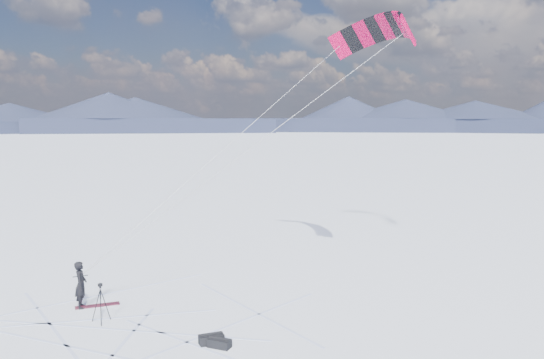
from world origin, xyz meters
name	(u,v)px	position (x,y,z in m)	size (l,w,h in m)	color
ground	(116,334)	(0.00, 0.00, 0.00)	(1800.00, 1800.00, 0.00)	white
horizon_hills	(111,204)	(0.00, 0.00, 4.32)	(704.00, 704.42, 9.96)	black
snow_tracks	(99,345)	(-0.56, -0.72, 0.00)	(17.62, 14.39, 0.01)	#B0BCE4
snowkiter	(82,308)	(-0.97, 3.05, 0.00)	(0.65, 0.42, 1.77)	black
snowboard	(97,305)	(-0.41, 3.02, 0.02)	(1.61, 0.30, 0.04)	maroon
tripod	(101,297)	(-0.37, 1.25, 0.90)	(0.66, 0.60, 1.40)	black
gear_bag_a	(211,339)	(2.75, -1.85, 0.15)	(0.77, 0.37, 0.34)	black
gear_bag_b	(219,343)	(2.91, -2.21, 0.14)	(0.75, 0.73, 0.32)	black
power_kite	(377,33)	(12.33, 4.16, 11.00)	(14.49, 5.75, 10.69)	#B10337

